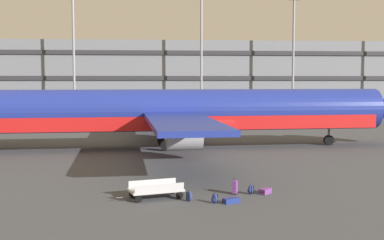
{
  "coord_description": "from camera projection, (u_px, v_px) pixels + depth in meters",
  "views": [
    {
      "loc": [
        -5.48,
        -41.6,
        5.8
      ],
      "look_at": [
        -2.77,
        -6.67,
        3.0
      ],
      "focal_mm": 46.39,
      "sensor_mm": 36.0,
      "label": 1
    }
  ],
  "objects": [
    {
      "name": "light_mast_center_right",
      "position": [
        293.0,
        46.0,
        77.14
      ],
      "size": [
        1.8,
        0.5,
        18.93
      ],
      "color": "gray",
      "rests_on": "ground_plane"
    },
    {
      "name": "backpack_small",
      "position": [
        189.0,
        196.0,
        23.81
      ],
      "size": [
        0.36,
        0.37,
        0.56
      ],
      "color": "navy",
      "rests_on": "ground_plane"
    },
    {
      "name": "suitcase_upright",
      "position": [
        231.0,
        201.0,
        23.5
      ],
      "size": [
        0.87,
        0.66,
        0.23
      ],
      "color": "navy",
      "rests_on": "ground_plane"
    },
    {
      "name": "suitcase_black",
      "position": [
        265.0,
        191.0,
        25.42
      ],
      "size": [
        0.76,
        0.76,
        0.27
      ],
      "color": "#72388C",
      "rests_on": "ground_plane"
    },
    {
      "name": "light_mast_center_left",
      "position": [
        201.0,
        20.0,
        75.71
      ],
      "size": [
        1.8,
        0.5,
        26.67
      ],
      "color": "gray",
      "rests_on": "ground_plane"
    },
    {
      "name": "terminal_structure",
      "position": [
        184.0,
        78.0,
        88.23
      ],
      "size": [
        123.61,
        14.46,
        12.38
      ],
      "color": "slate",
      "rests_on": "ground_plane"
    },
    {
      "name": "airliner",
      "position": [
        176.0,
        112.0,
        42.32
      ],
      "size": [
        41.28,
        33.49,
        10.42
      ],
      "color": "navy",
      "rests_on": "ground_plane"
    },
    {
      "name": "suitcase_scuffed",
      "position": [
        235.0,
        187.0,
        25.32
      ],
      "size": [
        0.35,
        0.45,
        0.8
      ],
      "color": "#72388C",
      "rests_on": "ground_plane"
    },
    {
      "name": "light_mast_left",
      "position": [
        73.0,
        29.0,
        74.35
      ],
      "size": [
        1.8,
        0.5,
        23.56
      ],
      "color": "gray",
      "rests_on": "ground_plane"
    },
    {
      "name": "backpack_navy",
      "position": [
        251.0,
        189.0,
        25.34
      ],
      "size": [
        0.41,
        0.43,
        0.54
      ],
      "color": "navy",
      "rests_on": "ground_plane"
    },
    {
      "name": "backpack_orange",
      "position": [
        214.0,
        198.0,
        23.45
      ],
      "size": [
        0.38,
        0.44,
        0.52
      ],
      "color": "navy",
      "rests_on": "ground_plane"
    },
    {
      "name": "ground_plane",
      "position": [
        218.0,
        149.0,
        42.23
      ],
      "size": [
        600.0,
        600.0,
        0.0
      ],
      "primitive_type": "plane",
      "color": "#424449"
    },
    {
      "name": "baggage_cart",
      "position": [
        156.0,
        190.0,
        24.42
      ],
      "size": [
        3.36,
        1.98,
        0.82
      ],
      "color": "#B7B7BC",
      "rests_on": "ground_plane"
    }
  ]
}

